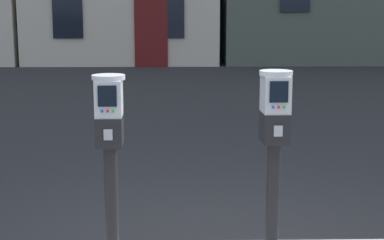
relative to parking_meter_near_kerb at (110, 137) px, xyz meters
name	(u,v)px	position (x,y,z in m)	size (l,w,h in m)	color
parking_meter_near_kerb	(110,137)	(0.00, 0.00, 0.00)	(0.22, 0.25, 1.31)	black
parking_meter_twin_adjacent	(274,133)	(1.08, 0.00, 0.02)	(0.22, 0.25, 1.33)	black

